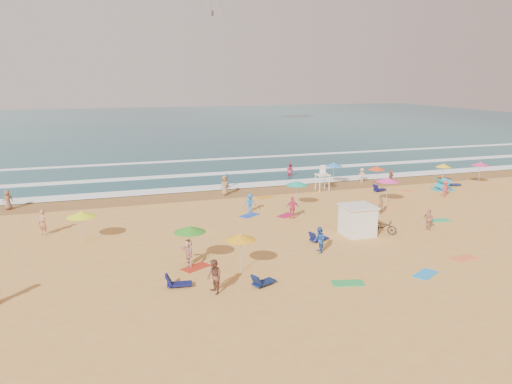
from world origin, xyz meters
name	(u,v)px	position (x,y,z in m)	size (l,w,h in m)	color
ground	(316,227)	(0.00, 0.00, 0.00)	(220.00, 220.00, 0.00)	gold
ocean	(162,125)	(0.00, 84.00, 0.00)	(220.00, 140.00, 0.18)	#0C4756
wet_sand	(262,191)	(0.00, 12.50, 0.01)	(220.00, 220.00, 0.00)	olive
surf_foam	(237,174)	(0.00, 21.32, 0.10)	(200.00, 18.70, 0.05)	white
cabana	(358,221)	(1.95, -2.66, 1.00)	(2.00, 2.00, 2.00)	silver
cabana_roof	(358,206)	(1.95, -2.66, 2.06)	(2.20, 2.20, 0.12)	silver
bicycle	(383,226)	(3.85, -2.96, 0.50)	(0.67, 1.92, 1.01)	black
lifeguard_stand	(322,180)	(5.69, 10.88, 1.05)	(1.20, 1.20, 2.10)	white
beach_umbrellas	(345,191)	(3.23, 1.71, 2.07)	(64.76, 31.00, 0.83)	#308E20
loungers	(435,224)	(8.39, -2.74, 0.17)	(38.48, 19.81, 0.34)	#0E114A
towels	(371,229)	(3.51, -1.91, 0.01)	(34.27, 21.66, 0.03)	#AE2915
beachgoers	(270,204)	(-1.98, 4.44, 0.81)	(38.50, 28.38, 2.11)	tan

